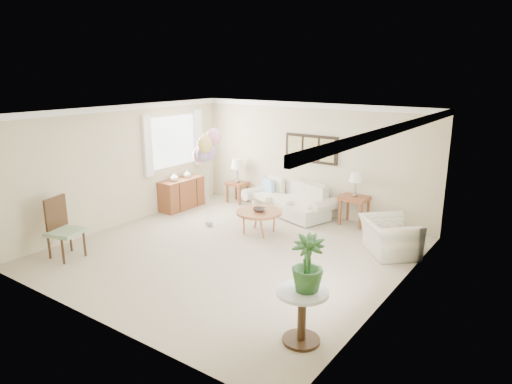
% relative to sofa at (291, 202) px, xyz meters
% --- Properties ---
extents(ground_plane, '(6.00, 6.00, 0.00)m').
position_rel_sofa_xyz_m(ground_plane, '(0.29, -2.62, -0.31)').
color(ground_plane, '#B7A78D').
extents(room_shell, '(6.04, 6.04, 2.60)m').
position_rel_sofa_xyz_m(room_shell, '(0.18, -2.52, 1.31)').
color(room_shell, '#C1B69A').
rests_on(room_shell, ground).
extents(wall_art_triptych, '(1.35, 0.06, 0.65)m').
position_rel_sofa_xyz_m(wall_art_triptych, '(0.29, 0.35, 1.24)').
color(wall_art_triptych, black).
rests_on(wall_art_triptych, ground).
extents(sofa, '(2.38, 1.38, 0.79)m').
position_rel_sofa_xyz_m(sofa, '(0.00, 0.00, 0.00)').
color(sofa, beige).
rests_on(sofa, ground).
extents(end_table_left, '(0.49, 0.45, 0.54)m').
position_rel_sofa_xyz_m(end_table_left, '(-1.67, 0.09, 0.14)').
color(end_table_left, brown).
rests_on(end_table_left, ground).
extents(end_table_right, '(0.60, 0.54, 0.65)m').
position_rel_sofa_xyz_m(end_table_right, '(1.51, 0.17, 0.23)').
color(end_table_right, brown).
rests_on(end_table_right, ground).
extents(lamp_left, '(0.34, 0.34, 0.59)m').
position_rel_sofa_xyz_m(lamp_left, '(-1.67, 0.09, 0.68)').
color(lamp_left, gray).
rests_on(lamp_left, end_table_left).
extents(lamp_right, '(0.30, 0.30, 0.54)m').
position_rel_sofa_xyz_m(lamp_right, '(1.51, 0.17, 0.75)').
color(lamp_right, gray).
rests_on(lamp_right, end_table_right).
extents(coffee_table, '(0.96, 0.96, 0.49)m').
position_rel_sofa_xyz_m(coffee_table, '(0.12, -1.50, 0.14)').
color(coffee_table, '#A2653F').
rests_on(coffee_table, ground).
extents(decor_bowl, '(0.36, 0.36, 0.07)m').
position_rel_sofa_xyz_m(decor_bowl, '(0.14, -1.52, 0.21)').
color(decor_bowl, '#302723').
rests_on(decor_bowl, coffee_table).
extents(armchair, '(1.35, 1.36, 0.67)m').
position_rel_sofa_xyz_m(armchair, '(2.72, -1.02, 0.02)').
color(armchair, beige).
rests_on(armchair, ground).
extents(side_table, '(0.65, 0.65, 0.71)m').
position_rel_sofa_xyz_m(side_table, '(2.81, -4.44, 0.22)').
color(side_table, silver).
rests_on(side_table, ground).
extents(potted_plant, '(0.51, 0.51, 0.71)m').
position_rel_sofa_xyz_m(potted_plant, '(2.85, -4.41, 0.75)').
color(potted_plant, '#274E27').
rests_on(potted_plant, side_table).
extents(accent_chair, '(0.67, 0.67, 1.11)m').
position_rel_sofa_xyz_m(accent_chair, '(-2.09, -4.56, 0.26)').
color(accent_chair, gray).
rests_on(accent_chair, ground).
extents(credenza, '(0.46, 1.20, 0.74)m').
position_rel_sofa_xyz_m(credenza, '(-2.47, -1.12, 0.06)').
color(credenza, brown).
rests_on(credenza, ground).
extents(vase_white, '(0.23, 0.23, 0.20)m').
position_rel_sofa_xyz_m(vase_white, '(-2.45, -1.37, 0.53)').
color(vase_white, white).
rests_on(vase_white, credenza).
extents(vase_sage, '(0.20, 0.20, 0.19)m').
position_rel_sofa_xyz_m(vase_sage, '(-2.45, -0.92, 0.52)').
color(vase_sage, beige).
rests_on(vase_sage, credenza).
extents(balloon_cluster, '(0.60, 0.60, 2.15)m').
position_rel_sofa_xyz_m(balloon_cluster, '(-1.01, -1.80, 1.43)').
color(balloon_cluster, gray).
rests_on(balloon_cluster, ground).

